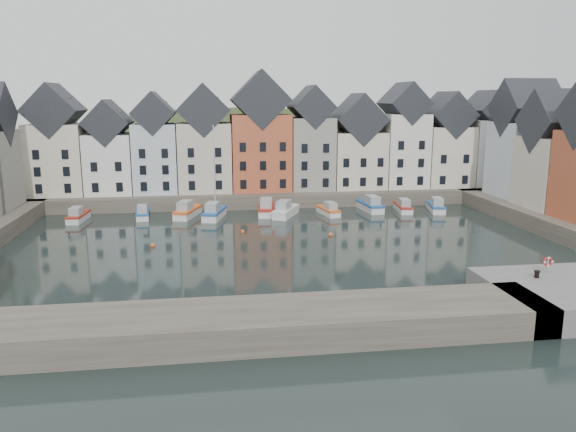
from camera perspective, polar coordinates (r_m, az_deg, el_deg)
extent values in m
plane|color=black|center=(59.40, -0.26, -3.40)|extent=(260.00, 260.00, 0.00)
cube|color=#474136|center=(88.33, -2.96, 2.31)|extent=(90.00, 16.00, 2.00)
cube|color=#474136|center=(37.76, -10.91, -11.17)|extent=(50.00, 6.00, 2.00)
ellipsoid|color=#273319|center=(117.93, -4.04, -4.74)|extent=(153.60, 70.40, 64.00)
sphere|color=#1F3216|center=(108.07, -11.51, 7.95)|extent=(5.77, 5.77, 5.77)
sphere|color=#1F3216|center=(122.22, 7.43, 8.24)|extent=(5.27, 5.27, 5.27)
sphere|color=#1F3216|center=(118.11, 11.57, 7.86)|extent=(5.07, 5.07, 5.07)
sphere|color=#1F3216|center=(114.39, 3.02, 7.93)|extent=(5.01, 5.01, 5.01)
sphere|color=#1F3216|center=(117.54, -23.01, 6.51)|extent=(3.94, 3.94, 3.94)
sphere|color=#1F3216|center=(122.72, 9.07, 8.17)|extent=(5.21, 5.21, 5.21)
sphere|color=#1F3216|center=(116.05, -3.34, 8.23)|extent=(5.45, 5.45, 5.45)
sphere|color=#1F3216|center=(114.90, 15.38, 7.24)|extent=(4.49, 4.49, 4.49)
cube|color=beige|center=(87.79, -22.28, 5.36)|extent=(7.67, 8.00, 10.07)
cube|color=black|center=(87.38, -22.64, 9.88)|extent=(7.67, 8.16, 7.67)
cube|color=white|center=(86.40, -17.55, 5.11)|extent=(6.56, 8.00, 8.61)
cube|color=black|center=(85.96, -17.80, 9.04)|extent=(6.56, 8.16, 6.56)
cube|color=silver|center=(85.51, -13.24, 5.76)|extent=(6.20, 8.00, 10.02)
cube|color=black|center=(85.10, -13.45, 10.14)|extent=(6.20, 8.16, 6.20)
cube|color=beige|center=(85.18, -8.46, 5.94)|extent=(7.70, 8.00, 10.08)
cube|color=black|center=(84.76, -8.60, 10.62)|extent=(7.70, 8.16, 7.70)
cube|color=#BB5635|center=(85.50, -2.84, 6.48)|extent=(8.69, 8.00, 11.28)
cube|color=black|center=(85.13, -2.89, 11.71)|extent=(8.69, 8.16, 8.69)
cube|color=gray|center=(86.59, 2.28, 6.39)|extent=(6.43, 8.00, 10.78)
cube|color=black|center=(86.20, 2.32, 11.01)|extent=(6.43, 8.16, 6.43)
cube|color=beige|center=(88.32, 6.96, 5.69)|extent=(7.88, 8.00, 8.56)
cube|color=black|center=(87.87, 7.06, 9.73)|extent=(7.88, 8.16, 7.88)
cube|color=white|center=(90.38, 11.51, 6.55)|extent=(6.50, 8.00, 11.27)
cube|color=black|center=(90.02, 11.70, 11.14)|extent=(6.50, 8.16, 6.50)
cube|color=beige|center=(93.05, 15.58, 5.90)|extent=(7.23, 8.00, 9.32)
cube|color=black|center=(92.66, 15.80, 9.86)|extent=(7.23, 8.16, 7.23)
cube|color=white|center=(95.97, 19.36, 6.13)|extent=(6.18, 8.00, 10.32)
cube|color=black|center=(95.61, 19.64, 10.12)|extent=(6.18, 8.16, 6.18)
cube|color=silver|center=(85.63, 22.80, 5.28)|extent=(7.47, 8.00, 10.38)
cube|color=black|center=(85.22, 23.19, 10.07)|extent=(7.62, 8.00, 8.00)
cube|color=beige|center=(79.00, 25.71, 4.01)|extent=(8.14, 8.00, 8.89)
cube|color=black|center=(78.51, 26.13, 8.65)|extent=(8.30, 8.00, 8.00)
sphere|color=#EE581C|center=(66.69, -4.62, -1.60)|extent=(0.50, 0.50, 0.50)
sphere|color=#EE581C|center=(65.17, 4.36, -1.92)|extent=(0.50, 0.50, 0.50)
sphere|color=#EE581C|center=(62.02, -13.59, -2.94)|extent=(0.50, 0.50, 0.50)
cube|color=silver|center=(77.98, -20.50, -0.23)|extent=(2.12, 5.60, 1.00)
cube|color=#A52417|center=(77.88, -20.53, 0.17)|extent=(2.22, 5.72, 0.23)
cube|color=#9AA0A2|center=(77.00, -20.74, 0.44)|extent=(1.47, 2.30, 1.10)
cube|color=silver|center=(77.30, -14.55, 0.04)|extent=(2.03, 5.35, 0.96)
cube|color=#215499|center=(77.20, -14.57, 0.42)|extent=(2.13, 5.46, 0.22)
cube|color=#9AA0A2|center=(76.33, -14.59, 0.69)|extent=(1.40, 2.19, 1.05)
cube|color=silver|center=(76.81, -10.13, 0.22)|extent=(3.79, 6.71, 1.18)
cube|color=#EE581C|center=(76.69, -10.15, 0.69)|extent=(3.93, 6.86, 0.27)
cube|color=#9AA0A2|center=(75.68, -10.41, 1.02)|extent=(2.21, 2.90, 1.29)
cube|color=silver|center=(75.28, -7.48, 0.06)|extent=(3.43, 6.67, 1.17)
cube|color=#215499|center=(75.15, -7.50, 0.54)|extent=(3.56, 6.82, 0.27)
cube|color=#9AA0A2|center=(74.11, -7.68, 0.88)|extent=(2.07, 2.85, 1.28)
cylinder|color=silver|center=(74.91, -7.49, 4.68)|extent=(0.15, 0.15, 11.72)
cube|color=silver|center=(77.39, -2.23, 0.49)|extent=(2.79, 6.83, 1.22)
cube|color=#A52417|center=(77.26, -2.23, 0.97)|extent=(2.92, 6.97, 0.28)
cube|color=#9AA0A2|center=(76.16, -2.25, 1.32)|extent=(1.86, 2.82, 1.33)
cube|color=silver|center=(76.03, -0.22, 0.28)|extent=(4.44, 6.61, 1.17)
cube|color=silver|center=(75.91, -0.22, 0.76)|extent=(4.59, 6.77, 0.27)
cube|color=#9AA0A2|center=(74.88, -0.43, 1.10)|extent=(2.43, 2.95, 1.28)
cube|color=silver|center=(77.15, 4.09, 0.37)|extent=(2.47, 5.43, 0.96)
cube|color=#EE581C|center=(77.05, 4.10, 0.75)|extent=(2.58, 5.55, 0.22)
cube|color=#9AA0A2|center=(76.24, 4.33, 1.03)|extent=(1.57, 2.28, 1.05)
cube|color=silver|center=(80.59, 8.29, 0.82)|extent=(2.47, 6.54, 1.17)
cube|color=#215499|center=(80.47, 8.30, 1.27)|extent=(2.58, 6.68, 0.27)
cube|color=#9AA0A2|center=(79.48, 8.57, 1.60)|extent=(1.71, 2.68, 1.28)
cube|color=silver|center=(80.79, 11.58, 0.69)|extent=(2.19, 5.54, 0.99)
cube|color=#A52417|center=(80.69, 11.60, 1.06)|extent=(2.30, 5.66, 0.22)
cube|color=#9AA0A2|center=(79.82, 11.75, 1.33)|extent=(1.49, 2.28, 1.08)
cube|color=silver|center=(82.04, 14.76, 0.72)|extent=(2.92, 6.03, 1.06)
cube|color=#215499|center=(81.93, 14.78, 1.12)|extent=(3.04, 6.17, 0.24)
cube|color=#9AA0A2|center=(80.99, 14.92, 1.41)|extent=(1.81, 2.55, 1.16)
cylinder|color=black|center=(47.79, 23.96, -5.46)|extent=(0.36, 0.36, 0.50)
cylinder|color=black|center=(47.71, 23.98, -5.15)|extent=(0.48, 0.48, 0.08)
cube|color=gray|center=(49.48, 24.85, -4.60)|extent=(0.10, 0.10, 1.10)
torus|color=red|center=(49.35, 24.92, -4.23)|extent=(0.80, 0.14, 0.80)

